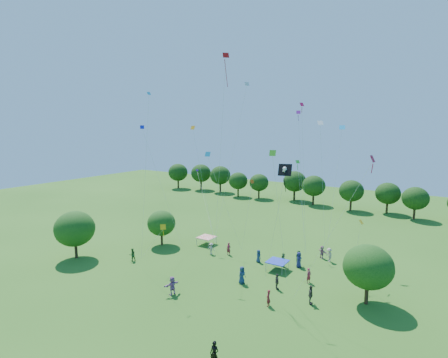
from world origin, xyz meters
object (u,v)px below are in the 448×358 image
near_tree_north (161,223)px  red_high_kite (224,97)px  tent_red_stripe (206,237)px  near_tree_west (75,229)px  pirate_kite (284,173)px  near_tree_east (368,267)px  man_in_black (214,354)px  tent_blue (277,262)px

near_tree_north → red_high_kite: bearing=-6.7°
near_tree_north → tent_red_stripe: (5.16, 3.56, -2.12)m
near_tree_west → pirate_kite: 28.56m
near_tree_north → tent_red_stripe: 6.62m
near_tree_east → man_in_black: size_ratio=3.18×
near_tree_east → red_high_kite: bearing=177.5°
near_tree_west → red_high_kite: (16.90, 8.21, 15.95)m
near_tree_east → tent_red_stripe: 23.15m
near_tree_west → tent_red_stripe: size_ratio=2.74×
tent_red_stripe → pirate_kite: size_ratio=0.18×
near_tree_west → pirate_kite: pirate_kite is taller
pirate_kite → tent_red_stripe: bearing=145.0°
near_tree_east → red_high_kite: 22.96m
near_tree_north → tent_blue: bearing=2.2°
pirate_kite → near_tree_east: bearing=43.5°
near_tree_north → near_tree_east: near_tree_east is taller
near_tree_north → red_high_kite: size_ratio=0.21×
tent_blue → pirate_kite: bearing=-64.1°
tent_blue → pirate_kite: (4.10, -8.46, 11.58)m
man_in_black → near_tree_west: bearing=159.8°
near_tree_east → near_tree_north: bearing=175.8°
near_tree_west → tent_blue: 25.32m
tent_red_stripe → red_high_kite: (6.01, -4.87, 18.73)m
near_tree_west → tent_red_stripe: near_tree_west is taller
pirate_kite → red_high_kite: (-10.21, 6.50, 7.15)m
red_high_kite → tent_blue: bearing=17.8°
red_high_kite → near_tree_west: bearing=-154.1°
tent_red_stripe → man_in_black: 25.37m
near_tree_west → pirate_kite: (27.12, 1.71, 8.81)m
near_tree_west → red_high_kite: 24.65m
near_tree_north → pirate_kite: 24.65m
near_tree_west → near_tree_north: bearing=58.9°
red_high_kite → pirate_kite: bearing=-32.5°
pirate_kite → red_high_kite: bearing=147.5°
near_tree_west → near_tree_east: (33.22, 7.50, -0.19)m
near_tree_west → near_tree_north: near_tree_west is taller
near_tree_west → tent_red_stripe: (10.90, 13.08, -2.78)m
tent_blue → man_in_black: man_in_black is taller
man_in_black → pirate_kite: (1.06, 8.98, 11.72)m
tent_blue → red_high_kite: (-6.11, -1.96, 18.73)m
near_tree_west → tent_blue: bearing=23.8°
near_tree_east → tent_red_stripe: near_tree_east is taller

